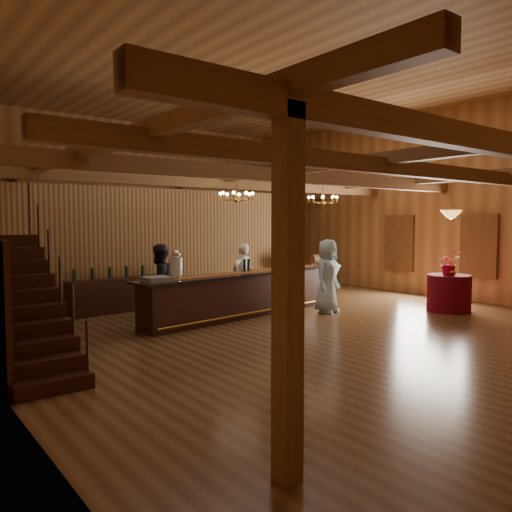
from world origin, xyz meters
TOP-DOWN VIEW (x-y plane):
  - floor at (0.00, 0.00)m, footprint 14.00×14.00m
  - ceiling at (0.00, 0.00)m, footprint 14.00×14.00m
  - wall_back at (0.00, 7.00)m, footprint 12.00×0.10m
  - wall_right at (6.00, 0.00)m, footprint 0.10×14.00m
  - beam_grid at (0.00, 0.51)m, footprint 11.90×13.90m
  - support_posts at (0.00, -0.50)m, footprint 9.20×10.20m
  - partition_wall at (-0.50, 3.50)m, footprint 9.00×0.18m
  - window_right_front at (5.95, -1.60)m, footprint 0.12×1.05m
  - window_right_back at (5.95, 1.00)m, footprint 0.12×1.05m
  - staircase at (-5.45, -0.74)m, footprint 1.00×2.80m
  - backroom_boxes at (-0.29, 5.50)m, footprint 4.10×0.60m
  - tasting_bar at (-0.13, 0.74)m, footprint 6.23×1.52m
  - beverage_dispenser at (-2.25, 0.53)m, footprint 0.26×0.26m
  - glass_rack_tray at (-2.78, 0.37)m, footprint 0.50×0.50m
  - raffle_drum at (2.23, 0.98)m, footprint 0.34×0.24m
  - bar_bottle_0 at (-0.24, 0.85)m, footprint 0.07×0.07m
  - bar_bottle_1 at (-0.11, 0.86)m, footprint 0.07×0.07m
  - backbar_shelf at (-2.24, 3.08)m, footprint 3.01×0.72m
  - round_table at (4.03, -1.89)m, footprint 1.05×1.05m
  - chandelier_left at (-0.43, 0.91)m, footprint 0.80×0.80m
  - chandelier_right at (2.60, 1.08)m, footprint 0.80×0.80m
  - pendant_lamp at (4.03, -1.89)m, footprint 0.52×0.52m
  - bartender at (0.24, 1.60)m, footprint 0.66×0.49m
  - staff_second at (-2.10, 1.59)m, footprint 1.03×0.94m
  - guest at (1.54, -0.14)m, footprint 1.01×0.80m
  - floor_plant at (2.90, 3.07)m, footprint 0.83×0.72m
  - table_flowers at (3.96, -1.91)m, footprint 0.67×0.63m
  - table_vase at (3.93, -2.02)m, footprint 0.18×0.18m

SIDE VIEW (x-z plane):
  - floor at x=0.00m, z-range 0.00..0.00m
  - backbar_shelf at x=-2.24m, z-range 0.00..0.84m
  - round_table at x=4.03m, z-range 0.00..0.91m
  - tasting_bar at x=-0.13m, z-range 0.00..1.05m
  - backroom_boxes at x=-0.29m, z-range -0.02..1.08m
  - floor_plant at x=2.90m, z-range 0.00..1.32m
  - bartender at x=0.24m, z-range 0.00..1.66m
  - staff_second at x=-2.10m, z-range 0.00..1.72m
  - guest at x=1.54m, z-range 0.00..1.79m
  - staircase at x=-5.45m, z-range 0.00..2.00m
  - table_vase at x=3.93m, z-range 0.91..1.23m
  - glass_rack_tray at x=-2.78m, z-range 1.03..1.13m
  - bar_bottle_0 at x=-0.24m, z-range 1.03..1.33m
  - bar_bottle_1 at x=-0.11m, z-range 1.03..1.33m
  - table_flowers at x=3.96m, z-range 0.91..1.50m
  - raffle_drum at x=2.23m, z-range 1.06..1.36m
  - beverage_dispenser at x=-2.25m, z-range 1.02..1.62m
  - window_right_front at x=5.95m, z-range 0.67..2.42m
  - window_right_back at x=5.95m, z-range 0.67..2.42m
  - partition_wall at x=-0.50m, z-range 0.00..3.10m
  - support_posts at x=0.00m, z-range 0.00..3.20m
  - pendant_lamp at x=4.03m, z-range 1.95..2.85m
  - wall_back at x=0.00m, z-range 0.00..5.50m
  - wall_right at x=6.00m, z-range 0.00..5.50m
  - chandelier_left at x=-0.43m, z-range 2.56..3.09m
  - chandelier_right at x=2.60m, z-range 2.57..3.09m
  - beam_grid at x=0.00m, z-range 3.05..3.44m
  - ceiling at x=0.00m, z-range 5.50..5.50m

